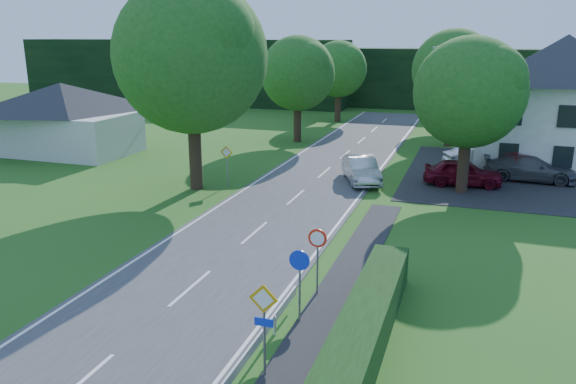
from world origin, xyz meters
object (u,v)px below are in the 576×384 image
(motorcycle, at_px, (359,160))
(parked_car_grey, at_px, (530,168))
(streetlight, at_px, (461,108))
(parasol, at_px, (515,167))
(parked_car_silver_a, at_px, (479,157))
(moving_car, at_px, (361,169))
(parked_car_red, at_px, (463,172))

(motorcycle, relative_size, parked_car_grey, 0.33)
(streetlight, height_order, parked_car_grey, streetlight)
(streetlight, distance_m, parasol, 4.98)
(parasol, bearing_deg, motorcycle, 173.89)
(parasol, bearing_deg, parked_car_silver_a, 122.75)
(motorcycle, relative_size, parasol, 0.84)
(streetlight, bearing_deg, parasol, 19.31)
(motorcycle, bearing_deg, moving_car, -69.10)
(moving_car, bearing_deg, parked_car_grey, -1.94)
(motorcycle, relative_size, parked_car_red, 0.39)
(streetlight, distance_m, parked_car_red, 3.72)
(moving_car, relative_size, parasol, 2.25)
(parked_car_red, bearing_deg, parasol, -64.57)
(motorcycle, height_order, parked_car_grey, parked_car_grey)
(parked_car_silver_a, relative_size, parked_car_grey, 0.83)
(parked_car_silver_a, bearing_deg, parked_car_red, 145.30)
(streetlight, relative_size, motorcycle, 4.62)
(motorcycle, distance_m, parasol, 9.68)
(moving_car, distance_m, motorcycle, 3.93)
(moving_car, distance_m, parasol, 9.15)
(parasol, bearing_deg, moving_car, -162.29)
(parked_car_silver_a, xyz_separation_m, parasol, (2.08, -3.24, 0.20))
(motorcycle, relative_size, parked_car_silver_a, 0.39)
(moving_car, xyz_separation_m, parked_car_red, (5.79, 1.13, -0.01))
(motorcycle, xyz_separation_m, parked_car_red, (6.69, -2.69, 0.31))
(parked_car_grey, bearing_deg, streetlight, 117.48)
(moving_car, xyz_separation_m, motorcycle, (-0.90, 3.81, -0.31))
(streetlight, height_order, motorcycle, streetlight)
(motorcycle, height_order, parked_car_red, parked_car_red)
(streetlight, xyz_separation_m, parked_car_silver_a, (1.27, 4.42, -3.69))
(parked_car_silver_a, height_order, parked_car_grey, parked_car_grey)
(parked_car_grey, relative_size, parasol, 2.57)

